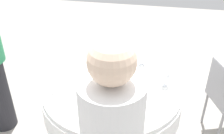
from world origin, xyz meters
name	(u,v)px	position (x,y,z in m)	size (l,w,h in m)	color
dining_table	(112,99)	(0.00, 0.00, 0.59)	(1.31, 1.31, 0.74)	white
bottle_amber_rear	(87,91)	(-0.28, 0.15, 0.87)	(0.07, 0.07, 0.27)	#8C5619
bottle_amber_inner	(103,88)	(-0.20, 0.04, 0.86)	(0.06, 0.06, 0.26)	#8C5619
bottle_amber_south	(113,76)	(0.01, -0.01, 0.86)	(0.07, 0.07, 0.26)	#8C5619
wine_glass_north	(110,63)	(0.24, 0.07, 0.85)	(0.07, 0.07, 0.15)	white
wine_glass_near	(166,77)	(0.12, -0.48, 0.84)	(0.07, 0.07, 0.14)	white
wine_glass_right	(105,59)	(0.32, 0.14, 0.85)	(0.07, 0.07, 0.15)	white
wine_glass_west	(125,69)	(0.15, -0.10, 0.85)	(0.07, 0.07, 0.15)	white
wine_glass_front	(142,56)	(0.47, -0.23, 0.84)	(0.07, 0.07, 0.15)	white
plate_front	(140,100)	(-0.15, -0.28, 0.75)	(0.21, 0.21, 0.02)	white
plate_east	(62,87)	(-0.12, 0.45, 0.75)	(0.25, 0.25, 0.02)	white
knife_inner	(127,64)	(0.45, -0.07, 0.74)	(0.18, 0.02, 0.01)	silver
spoon_south	(98,84)	(0.02, 0.14, 0.74)	(0.18, 0.02, 0.01)	silver
folded_napkin	(144,74)	(0.26, -0.28, 0.75)	(0.16, 0.16, 0.02)	white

